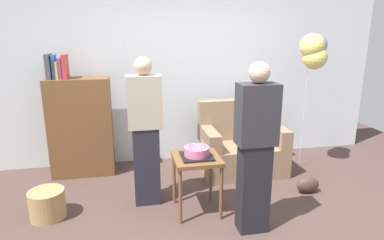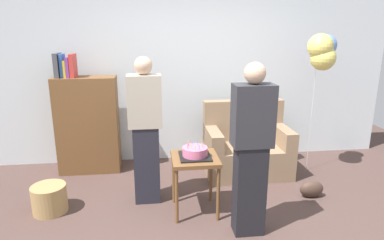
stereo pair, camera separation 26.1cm
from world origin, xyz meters
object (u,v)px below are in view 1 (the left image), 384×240
Objects in this scene: person_holding_cake at (255,149)px; birthday_cake at (197,152)px; bookshelf at (80,125)px; wicker_basket at (47,204)px; handbag at (308,185)px; side_table at (197,165)px; person_blowing_candles at (145,132)px; balloon_bunch at (314,51)px; couch at (241,147)px.

birthday_cake is at bearing -30.03° from person_holding_cake.
bookshelf reaches higher than birthday_cake.
person_holding_cake is (1.75, -1.70, 0.15)m from bookshelf.
wicker_basket reaches higher than handbag.
bookshelf is at bearing -30.56° from person_holding_cake.
birthday_cake is 0.20× the size of person_holding_cake.
person_blowing_candles is (-0.50, 0.30, 0.31)m from side_table.
wicker_basket is 2.93m from handbag.
person_blowing_candles is 0.88× the size of balloon_bunch.
couch is at bearing -91.48° from person_holding_cake.
birthday_cake reaches higher than side_table.
side_table is at bearing -154.39° from balloon_bunch.
person_blowing_candles is 4.53× the size of wicker_basket.
bookshelf reaches higher than side_table.
wicker_basket is (-1.04, -0.13, -0.68)m from person_blowing_candles.
person_holding_cake is at bearing -43.49° from birthday_cake.
bookshelf is at bearing 135.80° from side_table.
balloon_bunch is (2.22, 0.52, 0.79)m from person_blowing_candles.
person_blowing_candles reaches higher than bookshelf.
balloon_bunch is (3.26, 0.65, 1.48)m from wicker_basket.
side_table is 2.20m from balloon_bunch.
balloon_bunch reaches higher than birthday_cake.
wicker_basket is (-1.54, 0.17, -0.52)m from birthday_cake.
couch reaches higher than handbag.
birthday_cake is 1.51m from handbag.
handbag is (2.93, -0.03, -0.05)m from wicker_basket.
person_blowing_candles reaches higher than birthday_cake.
side_table is at bearing -44.20° from bookshelf.
birthday_cake reaches higher than wicker_basket.
handbag is (1.39, 0.14, -0.57)m from birthday_cake.
birthday_cake is 1.14× the size of handbag.
person_blowing_candles is 5.82× the size of handbag.
wicker_basket is (-2.00, 0.61, -0.68)m from person_holding_cake.
side_table is at bearing -6.42° from wicker_basket.
couch reaches higher than wicker_basket.
bookshelf is 5.74× the size of handbag.
handbag is at bearing -0.63° from wicker_basket.
bookshelf reaches higher than handbag.
bookshelf is 5.02× the size of birthday_cake.
side_table is 0.38× the size of person_blowing_candles.
balloon_bunch is (1.72, 0.82, 1.10)m from side_table.
bookshelf is 2.59× the size of side_table.
balloon_bunch is (3.02, -0.44, 0.95)m from bookshelf.
couch is at bearing 45.22° from person_blowing_candles.
couch is at bearing 125.43° from handbag.
person_blowing_candles is at bearing 148.97° from birthday_cake.
balloon_bunch is at bearing 11.29° from wicker_basket.
person_blowing_candles is 1.00× the size of person_holding_cake.
couch reaches higher than side_table.
handbag is (1.89, -0.16, -0.73)m from person_blowing_candles.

